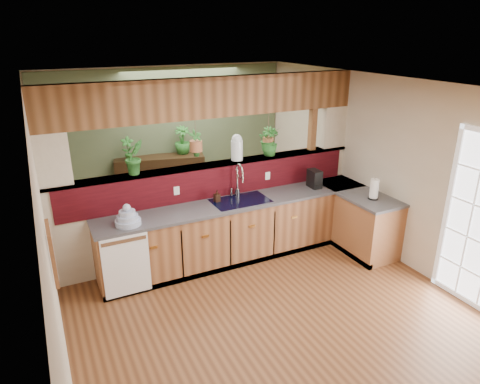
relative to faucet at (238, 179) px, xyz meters
name	(u,v)px	position (x,y,z in m)	size (l,w,h in m)	color
ground	(257,294)	(-0.29, -1.13, -1.17)	(4.60, 7.00, 0.01)	brown
ceiling	(260,88)	(-0.29, -1.13, 1.43)	(4.60, 7.00, 0.01)	brown
wall_back	(169,138)	(-0.29, 2.37, 0.13)	(4.60, 0.02, 2.60)	beige
wall_left	(47,240)	(-2.59, -1.13, 0.13)	(0.02, 7.00, 2.60)	beige
wall_right	(402,173)	(2.01, -1.13, 0.13)	(0.02, 7.00, 2.60)	beige
pass_through_partition	(216,176)	(-0.26, 0.22, 0.02)	(4.60, 0.21, 2.60)	beige
pass_through_ledge	(213,165)	(-0.29, 0.22, 0.20)	(4.60, 0.21, 0.04)	brown
header_beam	(212,97)	(-0.29, 0.22, 1.15)	(4.60, 0.15, 0.55)	brown
sage_backwall	(169,138)	(-0.29, 2.35, 0.13)	(4.55, 0.02, 2.55)	#4B5C3F
countertop	(279,224)	(0.55, -0.26, -0.73)	(4.14, 1.52, 0.90)	brown
dishwasher	(126,265)	(-1.77, -0.46, -0.72)	(0.58, 0.03, 0.82)	white
navy_sink	(240,206)	(-0.04, -0.15, -0.35)	(0.82, 0.50, 0.18)	black
framed_print	(52,253)	(-2.56, -1.93, 0.38)	(0.04, 0.35, 0.45)	brown
faucet	(238,179)	(0.00, 0.00, 0.00)	(0.22, 0.22, 0.51)	#B7B7B2
dish_stack	(128,218)	(-1.66, -0.25, -0.19)	(0.32, 0.32, 0.28)	#A3B0D3
soap_dispenser	(217,196)	(-0.36, -0.04, -0.19)	(0.08, 0.08, 0.17)	#341E12
coffee_maker	(315,179)	(1.23, -0.16, -0.15)	(0.15, 0.25, 0.28)	black
paper_towel	(374,189)	(1.71, -0.93, -0.13)	(0.15, 0.15, 0.32)	black
glass_jar	(237,147)	(0.09, 0.22, 0.41)	(0.17, 0.17, 0.38)	silver
ledge_plant_left	(135,157)	(-1.41, 0.22, 0.45)	(0.26, 0.21, 0.47)	#246223
ledge_plant_right	(270,141)	(0.64, 0.22, 0.43)	(0.24, 0.24, 0.43)	#246223
hanging_plant_a	(196,135)	(-0.55, 0.22, 0.66)	(0.22, 0.18, 0.49)	brown
hanging_plant_b	(268,129)	(0.61, 0.22, 0.62)	(0.35, 0.31, 0.52)	brown
shelving_console	(161,184)	(-0.56, 2.12, -0.67)	(1.60, 0.43, 1.07)	black
shelf_plant_a	(128,149)	(-1.11, 2.12, 0.07)	(0.22, 0.15, 0.42)	#246223
shelf_plant_b	(182,140)	(-0.11, 2.12, 0.11)	(0.29, 0.29, 0.51)	#246223
floor_plant	(243,199)	(0.64, 1.10, -0.81)	(0.65, 0.56, 0.72)	#246223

